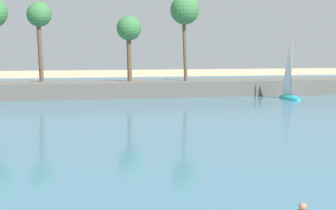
# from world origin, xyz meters

# --- Properties ---
(sea) EXTENTS (220.00, 89.23, 0.06)m
(sea) POSITION_xyz_m (0.00, 51.57, 0.03)
(sea) COLOR teal
(sea) RESTS_ON ground
(palm_headland) EXTENTS (108.82, 6.01, 13.38)m
(palm_headland) POSITION_xyz_m (-0.30, 56.18, 3.12)
(palm_headland) COLOR #605B54
(palm_headland) RESTS_ON ground
(sailboat_mid_bay) EXTENTS (1.47, 4.80, 6.95)m
(sailboat_mid_bay) POSITION_xyz_m (21.11, 49.49, 0.69)
(sailboat_mid_bay) COLOR teal
(sailboat_mid_bay) RESTS_ON sea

